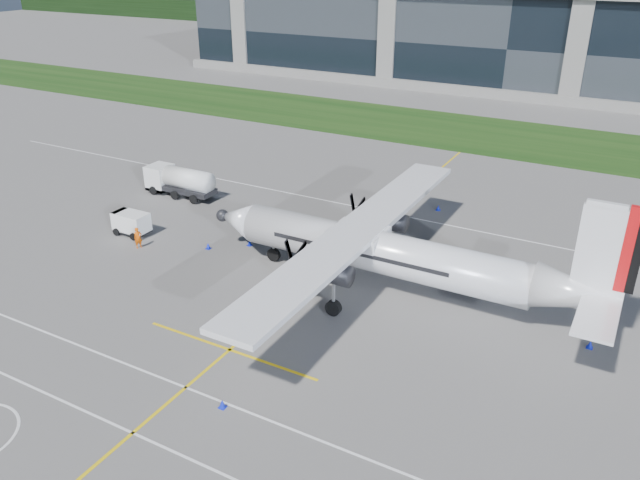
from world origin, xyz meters
The scene contains 15 objects.
ground centered at (0.00, 40.00, 0.00)m, with size 400.00×400.00×0.00m, color #63615E.
grass_strip centered at (0.00, 48.00, 0.02)m, with size 400.00×18.00×0.04m, color #13340E.
terminal_building centered at (0.00, 80.00, 7.50)m, with size 120.00×20.00×15.00m, color black.
tree_line centered at (0.00, 140.00, 3.00)m, with size 400.00×6.00×6.00m, color black.
yellow_taxiway_centerline centered at (3.00, 10.00, 0.01)m, with size 0.20×70.00×0.01m, color yellow.
white_lane_line centered at (0.00, -14.00, 0.01)m, with size 90.00×0.15×0.01m, color white.
turboprop_aircraft centered at (8.73, 5.09, 4.54)m, with size 29.16×30.24×9.07m, color white, non-canonical shape.
fuel_tanker_truck centered at (-16.77, 12.44, 1.42)m, with size 7.55×2.45×2.83m, color silver, non-canonical shape.
baggage_tug centered at (-13.96, 3.55, 0.94)m, with size 3.14×1.88×1.88m, color white, non-canonical shape.
ground_crew_person centered at (-11.62, 1.85, 0.98)m, with size 0.80×0.57×1.96m, color #F25907.
safety_cone_fwd centered at (-6.68, 4.34, 0.25)m, with size 0.36×0.36×0.50m, color #0B19BB.
safety_cone_stbdwing centered at (6.65, 20.81, 0.25)m, with size 0.36×0.36×0.50m, color #0B19BB.
safety_cone_portwing centered at (5.73, -10.34, 0.25)m, with size 0.36×0.36×0.50m, color #0B19BB.
safety_cone_tail centered at (21.71, 4.52, 0.25)m, with size 0.36×0.36×0.50m, color #0B19BB.
safety_cone_nose_stbd centered at (-4.15, 6.41, 0.25)m, with size 0.36×0.36×0.50m, color #0B19BB.
Camera 1 is at (22.51, -30.32, 21.66)m, focal length 35.00 mm.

